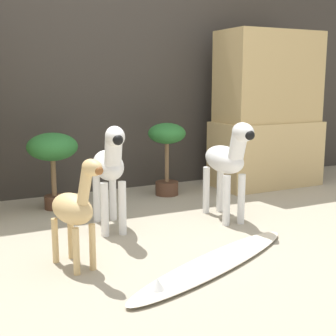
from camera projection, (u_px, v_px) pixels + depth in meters
The scene contains 9 objects.
ground_plane at pixel (186, 253), 2.43m from camera, with size 14.00×14.00×0.00m, color #9E937F.
wall_back at pixel (90, 52), 3.62m from camera, with size 6.40×0.08×2.20m.
rock_pillar_right at pixel (267, 113), 3.91m from camera, with size 0.89×0.46×1.28m.
zebra_right at pixel (227, 160), 2.94m from camera, with size 0.22×0.56×0.64m.
zebra_left at pixel (109, 166), 2.74m from camera, with size 0.23×0.56×0.64m.
giraffe_figurine at pixel (75, 208), 2.19m from camera, with size 0.22×0.41×0.55m.
potted_palm_front at pixel (52, 151), 3.20m from camera, with size 0.35×0.35×0.53m.
potted_palm_back at pixel (167, 145), 3.60m from camera, with size 0.29×0.29×0.56m.
surfboard at pixel (215, 263), 2.26m from camera, with size 1.19×0.66×0.08m.
Camera 1 is at (-1.11, -2.02, 0.88)m, focal length 50.00 mm.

